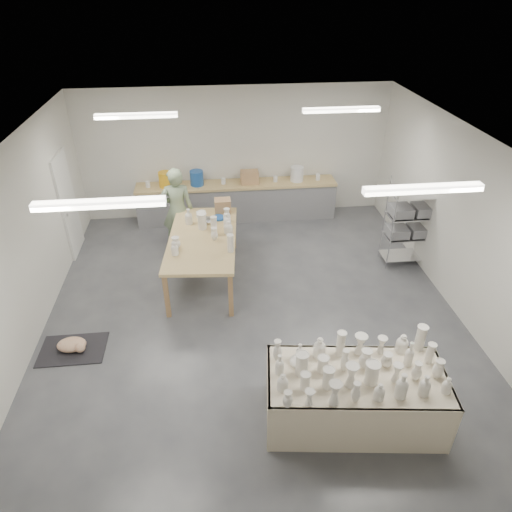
{
  "coord_description": "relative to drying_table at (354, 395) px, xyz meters",
  "views": [
    {
      "loc": [
        -0.62,
        -6.07,
        5.05
      ],
      "look_at": [
        0.08,
        0.27,
        1.05
      ],
      "focal_mm": 32.0,
      "sensor_mm": 36.0,
      "label": 1
    }
  ],
  "objects": [
    {
      "name": "room",
      "position": [
        -1.18,
        2.31,
        1.62
      ],
      "size": [
        8.0,
        8.02,
        3.0
      ],
      "color": "#424449",
      "rests_on": "ground"
    },
    {
      "name": "back_counter",
      "position": [
        -1.08,
        5.91,
        0.05
      ],
      "size": [
        4.6,
        0.6,
        1.24
      ],
      "color": "tan",
      "rests_on": "ground"
    },
    {
      "name": "wire_shelf",
      "position": [
        2.13,
        3.63,
        0.48
      ],
      "size": [
        0.88,
        0.48,
        1.8
      ],
      "color": "silver",
      "rests_on": "ground"
    },
    {
      "name": "drying_table",
      "position": [
        0.0,
        0.0,
        0.0
      ],
      "size": [
        2.36,
        1.33,
        1.16
      ],
      "rotation": [
        0.0,
        0.0,
        -0.12
      ],
      "color": "olive",
      "rests_on": "ground"
    },
    {
      "name": "work_table",
      "position": [
        -1.82,
        3.61,
        0.46
      ],
      "size": [
        1.42,
        2.52,
        1.24
      ],
      "rotation": [
        0.0,
        0.0,
        -0.09
      ],
      "color": "tan",
      "rests_on": "ground"
    },
    {
      "name": "rug",
      "position": [
        -3.97,
        1.71,
        -0.43
      ],
      "size": [
        1.0,
        0.7,
        0.02
      ],
      "primitive_type": "cube",
      "color": "black",
      "rests_on": "ground"
    },
    {
      "name": "cat",
      "position": [
        -3.95,
        1.7,
        -0.32
      ],
      "size": [
        0.52,
        0.43,
        0.19
      ],
      "rotation": [
        0.0,
        0.0,
        -0.32
      ],
      "color": "white",
      "rests_on": "rug"
    },
    {
      "name": "potter",
      "position": [
        -2.37,
        4.64,
        0.47
      ],
      "size": [
        0.67,
        0.44,
        1.82
      ],
      "primitive_type": "imported",
      "rotation": [
        0.0,
        0.0,
        3.13
      ],
      "color": "gray",
      "rests_on": "ground"
    },
    {
      "name": "red_stool",
      "position": [
        -2.37,
        4.91,
        -0.13
      ],
      "size": [
        0.4,
        0.4,
        0.34
      ],
      "rotation": [
        0.0,
        0.0,
        0.11
      ],
      "color": "#A42817",
      "rests_on": "ground"
    }
  ]
}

